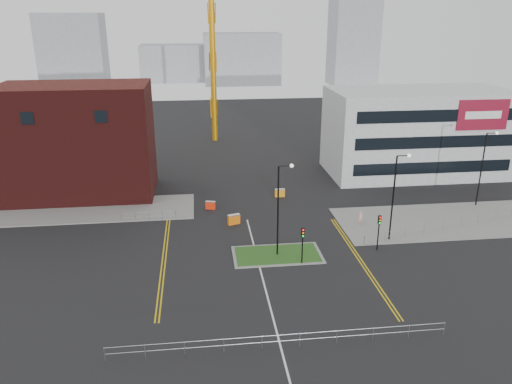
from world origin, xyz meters
The scene contains 28 objects.
ground centered at (0.00, 0.00, 0.00)m, with size 200.00×200.00×0.00m, color black.
pavement_left centered at (-20.00, 22.00, 0.06)m, with size 28.00×8.00×0.12m, color slate.
pavement_right centered at (22.00, 14.00, 0.06)m, with size 24.00×10.00×0.12m, color slate.
island_kerb centered at (2.00, 8.00, 0.04)m, with size 8.60×4.60×0.08m, color slate.
grass_island centered at (2.00, 8.00, 0.06)m, with size 8.00×4.00×0.12m, color #234F1A.
brick_building centered at (-22.97, 28.00, 6.85)m, with size 24.20×10.07×14.24m.
office_block centered at (26.01, 31.97, 6.00)m, with size 25.00×12.20×12.00m.
streetlamp_island centered at (2.22, 8.00, 5.41)m, with size 1.46×0.36×9.18m.
streetlamp_right_near centered at (14.22, 10.00, 5.41)m, with size 1.46×0.36×9.18m.
streetlamp_right_far centered at (28.22, 18.00, 5.41)m, with size 1.46×0.36×9.18m.
traffic_light_island centered at (4.00, 5.98, 2.57)m, with size 0.28×0.33×3.65m.
traffic_light_right centered at (12.00, 7.98, 2.57)m, with size 0.28×0.33×3.65m.
railing_front centered at (0.00, -6.00, 0.78)m, with size 24.05×0.05×1.10m.
railing_left centered at (-11.00, 18.00, 0.74)m, with size 6.05×0.05×1.10m.
railing_right centered at (20.50, 11.50, 0.78)m, with size 19.05×5.05×1.10m.
centre_line centered at (0.00, 2.00, 0.01)m, with size 0.15×30.00×0.01m, color silver.
yellow_left_a centered at (-9.00, 10.00, 0.01)m, with size 0.12×24.00×0.01m, color gold.
yellow_left_b centered at (-8.70, 10.00, 0.01)m, with size 0.12×24.00×0.01m, color gold.
yellow_right_a centered at (9.50, 6.00, 0.01)m, with size 0.12×20.00×0.01m, color gold.
yellow_right_b centered at (9.80, 6.00, 0.01)m, with size 0.12×20.00×0.01m, color gold.
skyline_a centered at (-40.00, 120.00, 11.00)m, with size 18.00×12.00×22.00m, color gray.
skyline_b centered at (10.00, 130.00, 8.00)m, with size 24.00×12.00×16.00m, color gray.
skyline_c centered at (45.00, 125.00, 14.00)m, with size 14.00×12.00×28.00m, color gray.
skyline_d centered at (-8.00, 140.00, 6.00)m, with size 30.00×12.00×12.00m, color gray.
pedestrian centered at (12.29, 14.15, 0.80)m, with size 0.58×0.38×1.60m, color pink.
barrier_left centered at (-1.59, 16.00, 0.62)m, with size 1.43×0.86×1.14m.
barrier_mid centered at (-4.00, 20.82, 0.53)m, with size 1.23×0.71×0.98m.
barrier_right centered at (4.90, 24.00, 0.57)m, with size 1.25×0.43×1.05m.
Camera 1 is at (-5.21, -34.75, 22.16)m, focal length 35.00 mm.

